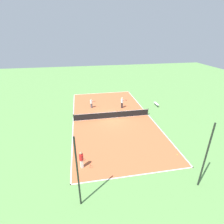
% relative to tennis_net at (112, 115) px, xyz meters
% --- Properties ---
extents(ground_plane, '(80.00, 80.00, 0.00)m').
position_rel_tennis_net_xyz_m(ground_plane, '(0.00, 0.00, -0.52)').
color(ground_plane, '#60934C').
extents(court_surface, '(10.56, 21.51, 0.02)m').
position_rel_tennis_net_xyz_m(court_surface, '(0.00, 0.00, -0.51)').
color(court_surface, '#C66038').
rests_on(court_surface, ground_plane).
extents(tennis_net, '(10.36, 0.10, 0.98)m').
position_rel_tennis_net_xyz_m(tennis_net, '(0.00, 0.00, 0.00)').
color(tennis_net, black).
rests_on(tennis_net, court_surface).
extents(bench, '(0.36, 1.41, 0.45)m').
position_rel_tennis_net_xyz_m(bench, '(-7.66, -2.87, -0.13)').
color(bench, silver).
rests_on(bench, ground_plane).
extents(player_far_white, '(0.98, 0.72, 1.42)m').
position_rel_tennis_net_xyz_m(player_far_white, '(2.48, -4.01, 0.30)').
color(player_far_white, '#4C4C51').
rests_on(player_far_white, court_surface).
extents(player_near_white, '(0.99, 0.64, 1.73)m').
position_rel_tennis_net_xyz_m(player_near_white, '(-2.13, -3.09, 0.50)').
color(player_near_white, black).
rests_on(player_near_white, court_surface).
extents(player_coach_red, '(0.60, 0.99, 1.65)m').
position_rel_tennis_net_xyz_m(player_coach_red, '(4.30, 8.96, 0.45)').
color(player_coach_red, white).
rests_on(player_coach_red, court_surface).
extents(tennis_ball_left_sideline, '(0.07, 0.07, 0.07)m').
position_rel_tennis_net_xyz_m(tennis_ball_left_sideline, '(-3.82, -9.81, -0.46)').
color(tennis_ball_left_sideline, '#CCE033').
rests_on(tennis_ball_left_sideline, court_surface).
extents(tennis_ball_near_net, '(0.07, 0.07, 0.07)m').
position_rel_tennis_net_xyz_m(tennis_ball_near_net, '(-4.75, 8.91, -0.46)').
color(tennis_ball_near_net, '#CCE033').
rests_on(tennis_ball_near_net, court_surface).
extents(fence_post_back_left, '(0.12, 0.12, 5.47)m').
position_rel_tennis_net_xyz_m(fence_post_back_left, '(-4.48, 12.50, 2.22)').
color(fence_post_back_left, black).
rests_on(fence_post_back_left, ground_plane).
extents(fence_post_back_right, '(0.12, 0.12, 5.47)m').
position_rel_tennis_net_xyz_m(fence_post_back_right, '(4.48, 12.50, 2.22)').
color(fence_post_back_right, black).
rests_on(fence_post_back_right, ground_plane).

